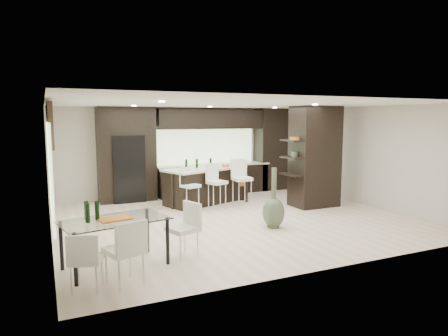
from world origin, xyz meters
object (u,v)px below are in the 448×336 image
bench (221,190)px  chair_end (183,233)px  dining_table (115,243)px  chair_near (125,255)px  chair_far (87,263)px  floor_vase (274,198)px  kitchen_island (205,185)px  stool_right (242,187)px  stool_left (191,194)px  stool_mid (217,191)px

bench → chair_end: size_ratio=1.60×
dining_table → chair_near: size_ratio=1.83×
dining_table → chair_far: bearing=-136.0°
floor_vase → kitchen_island: bearing=97.0°
stool_right → floor_vase: (-0.36, -2.22, 0.14)m
stool_right → floor_vase: floor_vase is taller
stool_left → stool_mid: 0.73m
kitchen_island → bench: kitchen_island is taller
kitchen_island → dining_table: 5.11m
stool_right → dining_table: (-3.88, -3.18, -0.13)m
stool_right → chair_end: size_ratio=1.20×
chair_far → stool_left: bearing=73.3°
chair_far → chair_end: size_ratio=0.90×
stool_right → chair_near: (-3.88, -3.96, -0.07)m
stool_right → chair_far: (-4.39, -3.93, -0.13)m
floor_vase → chair_far: 4.39m
stool_mid → chair_far: 5.38m
dining_table → chair_end: 1.13m
kitchen_island → chair_end: bearing=-136.3°
stool_left → chair_end: stool_left is taller
stool_mid → floor_vase: size_ratio=0.73×
stool_right → bench: bearing=99.3°
dining_table → bench: bearing=36.9°
bench → floor_vase: (-0.22, -3.31, 0.40)m
floor_vase → chair_far: (-4.03, -1.71, -0.27)m
kitchen_island → stool_mid: (0.00, -0.83, -0.02)m
kitchen_island → stool_mid: bearing=-109.7°
floor_vase → chair_end: 2.59m
dining_table → chair_end: bearing=-11.8°
stool_mid → chair_far: size_ratio=1.24×
floor_vase → stool_left: bearing=116.2°
stool_left → bench: (1.33, 1.06, -0.19)m
kitchen_island → floor_vase: floor_vase is taller
stool_mid → bench: size_ratio=0.70×
chair_far → kitchen_island: bearing=72.3°
stool_right → chair_near: 5.55m
kitchen_island → chair_end: size_ratio=2.78×
stool_right → chair_near: size_ratio=1.16×
stool_mid → chair_near: (-3.15, -3.98, -0.04)m
kitchen_island → chair_end: (-2.02, -4.02, -0.07)m
stool_mid → stool_right: size_ratio=0.93×
chair_near → chair_end: (1.13, 0.78, -0.01)m
stool_right → floor_vase: 2.26m
stool_mid → chair_near: 5.07m
stool_left → chair_near: 4.66m
stool_left → stool_right: stool_right is taller
dining_table → chair_far: (-0.51, -0.75, -0.00)m
stool_mid → chair_near: stool_mid is taller
chair_end → kitchen_island: bearing=-44.7°
stool_left → stool_mid: bearing=-20.3°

